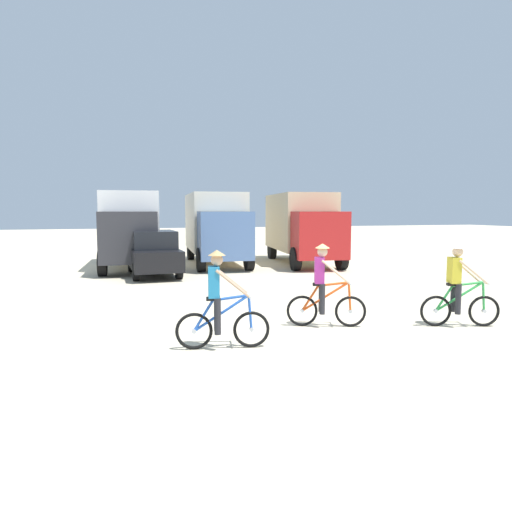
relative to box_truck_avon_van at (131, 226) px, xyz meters
name	(u,v)px	position (x,y,z in m)	size (l,w,h in m)	color
ground_plane	(309,320)	(3.39, -11.73, -1.87)	(120.00, 120.00, 0.00)	beige
box_truck_avon_van	(131,226)	(0.00, 0.00, 0.00)	(2.88, 6.91, 3.35)	white
box_truck_cream_rv	(216,225)	(3.89, 0.05, 0.00)	(2.91, 6.92, 3.35)	beige
box_truck_tan_camper	(302,225)	(7.95, -0.84, 0.00)	(3.27, 7.01, 3.35)	#CCB78E
sedan_parked	(153,253)	(0.68, -3.05, -0.99)	(1.85, 4.24, 1.76)	black
cyclist_orange_shirt	(220,303)	(0.93, -13.24, -1.03)	(1.71, 0.55, 1.82)	black
cyclist_cowboy_hat	(324,288)	(3.46, -12.35, -1.03)	(1.63, 0.76, 1.82)	black
cyclist_near_camera	(458,288)	(6.25, -13.23, -1.03)	(1.66, 0.71, 1.82)	black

